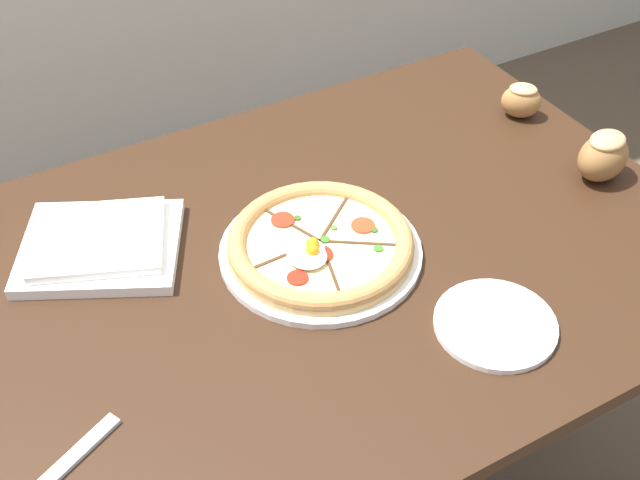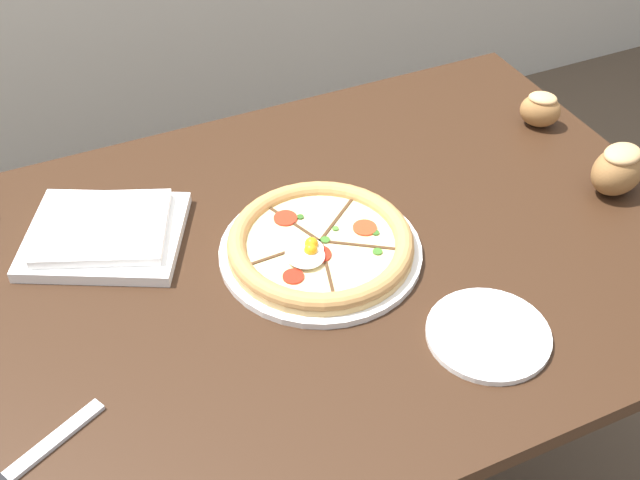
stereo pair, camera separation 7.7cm
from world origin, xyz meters
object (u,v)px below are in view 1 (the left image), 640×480
Objects in this scene: pizza at (320,245)px; side_saucer at (495,324)px; bread_piece_mid at (521,100)px; napkin_folded at (100,244)px; dining_table at (312,298)px; bread_piece_near at (604,155)px.

side_saucer is at bearing -60.70° from pizza.
bread_piece_mid reaches higher than pizza.
side_saucer is at bearing -44.17° from napkin_folded.
napkin_folded is 3.28× the size of bread_piece_mid.
napkin_folded reaches higher than dining_table.
bread_piece_near reaches higher than dining_table.
side_saucer is at bearing -58.10° from dining_table.
pizza is at bearing -163.47° from bread_piece_mid.
side_saucer is (0.46, -0.45, -0.01)m from napkin_folded.
pizza is 2.87× the size of bread_piece_near.
pizza is at bearing 173.03° from bread_piece_near.
dining_table is 0.61m from bread_piece_mid.
pizza is at bearing -30.14° from napkin_folded.
side_saucer reaches higher than dining_table.
dining_table is at bearing 173.38° from bread_piece_near.
bread_piece_mid reaches higher than dining_table.
bread_piece_near is at bearing 26.79° from side_saucer.
napkin_folded is at bearing 163.91° from bread_piece_near.
bread_piece_mid is (0.01, 0.23, -0.01)m from bread_piece_near.
bread_piece_mid reaches higher than side_saucer.
bread_piece_near is 0.45m from side_saucer.
side_saucer is (0.15, -0.27, -0.02)m from pizza.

